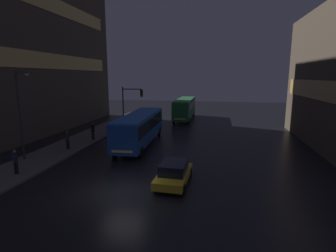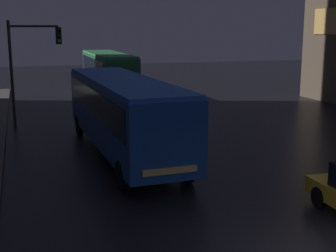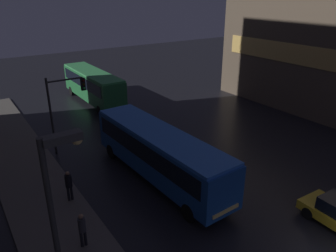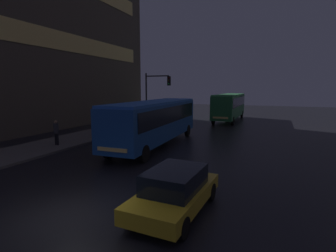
{
  "view_description": "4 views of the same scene",
  "coord_description": "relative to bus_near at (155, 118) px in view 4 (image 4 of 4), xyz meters",
  "views": [
    {
      "loc": [
        5.54,
        -14.3,
        6.98
      ],
      "look_at": [
        0.1,
        14.46,
        1.4
      ],
      "focal_mm": 28.0,
      "sensor_mm": 36.0,
      "label": 1
    },
    {
      "loc": [
        -6.21,
        -7.96,
        5.27
      ],
      "look_at": [
        -0.37,
        10.33,
        1.22
      ],
      "focal_mm": 50.0,
      "sensor_mm": 36.0,
      "label": 2
    },
    {
      "loc": [
        -11.83,
        -4.3,
        11.07
      ],
      "look_at": [
        -0.37,
        12.6,
        2.61
      ],
      "focal_mm": 35.0,
      "sensor_mm": 36.0,
      "label": 3
    },
    {
      "loc": [
        5.89,
        -6.07,
        4.15
      ],
      "look_at": [
        -1.27,
        11.18,
        1.44
      ],
      "focal_mm": 28.0,
      "sensor_mm": 36.0,
      "label": 4
    }
  ],
  "objects": [
    {
      "name": "ground_plane",
      "position": [
        2.16,
        -10.92,
        -1.99
      ],
      "size": [
        120.0,
        120.0,
        0.0
      ],
      "primitive_type": "plane",
      "color": "black"
    },
    {
      "name": "bus_far",
      "position": [
        2.5,
        16.75,
        0.09
      ],
      "size": [
        2.48,
        10.99,
        3.37
      ],
      "rotation": [
        0.0,
        0.0,
        3.14
      ],
      "color": "#236B38",
      "rests_on": "ground"
    },
    {
      "name": "car_taxi",
      "position": [
        5.05,
        -9.15,
        -1.23
      ],
      "size": [
        2.07,
        4.29,
        1.48
      ],
      "rotation": [
        0.0,
        0.0,
        3.1
      ],
      "color": "gold",
      "rests_on": "ground"
    },
    {
      "name": "traffic_light_main",
      "position": [
        -3.45,
        7.19,
        1.82
      ],
      "size": [
        2.75,
        0.35,
        5.64
      ],
      "color": "#2D2D2D",
      "rests_on": "ground"
    },
    {
      "name": "pedestrian_near",
      "position": [
        -5.54,
        0.66,
        -0.74
      ],
      "size": [
        0.49,
        0.49,
        1.83
      ],
      "rotation": [
        0.0,
        0.0,
        0.35
      ],
      "color": "black",
      "rests_on": "sidewalk_left"
    },
    {
      "name": "bus_near",
      "position": [
        0.0,
        0.0,
        0.0
      ],
      "size": [
        2.98,
        11.6,
        3.22
      ],
      "rotation": [
        0.0,
        0.0,
        3.18
      ],
      "color": "#194793",
      "rests_on": "ground"
    },
    {
      "name": "pedestrian_far",
      "position": [
        -6.22,
        -3.2,
        -0.81
      ],
      "size": [
        0.42,
        0.42,
        1.75
      ],
      "rotation": [
        0.0,
        0.0,
        2.89
      ],
      "color": "black",
      "rests_on": "sidewalk_left"
    },
    {
      "name": "building_left_tower",
      "position": [
        -16.73,
        4.57,
        10.06
      ],
      "size": [
        10.07,
        30.04,
        24.08
      ],
      "color": "#4C4238",
      "rests_on": "ground"
    },
    {
      "name": "sidewalk_left",
      "position": [
        -6.84,
        -0.92,
        -1.91
      ],
      "size": [
        4.0,
        48.0,
        0.15
      ],
      "color": "#56514C",
      "rests_on": "ground"
    }
  ]
}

